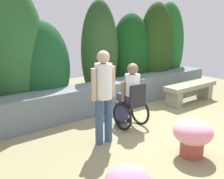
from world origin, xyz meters
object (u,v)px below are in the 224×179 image
object	(u,v)px
person_in_wheelchair	(130,98)
stone_bench	(191,89)
person_standing_companion	(104,91)
flower_pot_terracotta_by_wall	(193,135)

from	to	relation	value
person_in_wheelchair	stone_bench	bearing A→B (deg)	-3.81
person_in_wheelchair	person_standing_companion	size ratio (longest dim) A/B	0.81
stone_bench	flower_pot_terracotta_by_wall	xyz separation A→B (m)	(-2.45, -1.82, 0.01)
person_standing_companion	flower_pot_terracotta_by_wall	bearing A→B (deg)	-63.44
stone_bench	person_standing_companion	bearing A→B (deg)	-169.06
stone_bench	person_standing_companion	xyz separation A→B (m)	(-3.29, -0.56, 0.60)
stone_bench	person_standing_companion	world-z (taller)	person_standing_companion
stone_bench	person_in_wheelchair	world-z (taller)	person_in_wheelchair
person_standing_companion	flower_pot_terracotta_by_wall	size ratio (longest dim) A/B	2.63
person_standing_companion	person_in_wheelchair	bearing A→B (deg)	10.10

